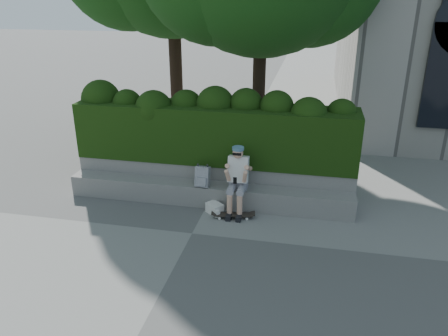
% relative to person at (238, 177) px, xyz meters
% --- Properties ---
extents(ground, '(80.00, 80.00, 0.00)m').
position_rel_person_xyz_m(ground, '(-0.66, -1.07, -0.75)').
color(ground, slate).
rests_on(ground, ground).
extents(bench_ledge, '(6.00, 0.45, 0.45)m').
position_rel_person_xyz_m(bench_ledge, '(-0.66, 0.18, -0.53)').
color(bench_ledge, gray).
rests_on(bench_ledge, ground).
extents(planter_wall, '(6.00, 0.50, 0.75)m').
position_rel_person_xyz_m(planter_wall, '(-0.66, 0.66, -0.38)').
color(planter_wall, gray).
rests_on(planter_wall, ground).
extents(hedge, '(6.00, 1.00, 1.20)m').
position_rel_person_xyz_m(hedge, '(-0.66, 0.88, 0.60)').
color(hedge, black).
rests_on(hedge, planter_wall).
extents(person, '(0.40, 0.76, 1.38)m').
position_rel_person_xyz_m(person, '(0.00, 0.00, 0.00)').
color(person, gray).
rests_on(person, ground).
extents(skateboard, '(0.79, 0.32, 0.08)m').
position_rel_person_xyz_m(skateboard, '(-0.03, -0.32, -0.69)').
color(skateboard, black).
rests_on(skateboard, ground).
extents(backpack_plaid, '(0.30, 0.18, 0.42)m').
position_rel_person_xyz_m(backpack_plaid, '(-0.74, 0.08, -0.09)').
color(backpack_plaid, '#A6A7AB').
rests_on(backpack_plaid, bench_ledge).
extents(backpack_ground, '(0.40, 0.39, 0.21)m').
position_rel_person_xyz_m(backpack_ground, '(-0.43, -0.20, -0.65)').
color(backpack_ground, silver).
rests_on(backpack_ground, ground).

